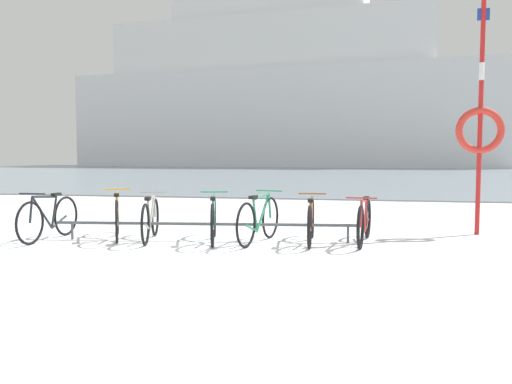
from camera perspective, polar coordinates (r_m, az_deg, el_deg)
The scene contains 11 objects.
ground at distance 60.27m, azimuth 9.44°, elevation 2.69°, with size 80.00×132.00×0.08m.
bike_rack at distance 8.51m, azimuth -5.36°, elevation -3.58°, with size 5.01×0.65×0.31m.
bicycle_0 at distance 9.23m, azimuth -21.77°, elevation -2.65°, with size 0.46×1.67×0.81m.
bicycle_1 at distance 9.01m, azimuth -14.99°, elevation -2.61°, with size 0.76×1.51×0.82m.
bicycle_2 at distance 8.71m, azimuth -11.49°, elevation -2.92°, with size 0.53×1.60×0.78m.
bicycle_3 at distance 8.43m, azimuth -4.69°, elevation -3.05°, with size 0.56×1.65×0.79m.
bicycle_4 at distance 8.30m, azimuth 0.33°, elevation -3.05°, with size 0.51×1.67×0.82m.
bicycle_5 at distance 8.32m, azimuth 6.05°, elevation -3.22°, with size 0.46×1.69×0.77m.
bicycle_6 at distance 8.42m, azimuth 11.79°, elevation -3.19°, with size 0.46×1.74×0.77m.
rescue_post at distance 9.91m, azimuth 23.36°, elevation 6.72°, with size 0.82×0.12×4.06m.
ferry_ship at distance 63.63m, azimuth 2.38°, elevation 10.53°, with size 50.82×15.60×25.39m.
Camera 1 is at (1.82, -6.32, 1.41)m, focal length 36.48 mm.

